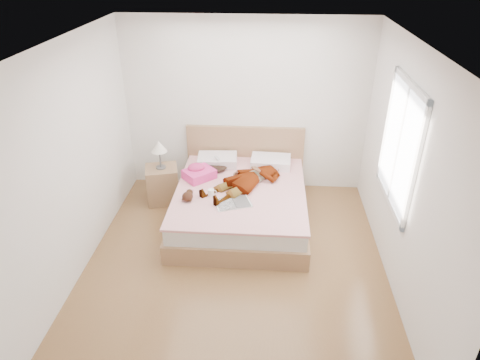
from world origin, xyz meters
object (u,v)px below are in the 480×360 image
at_px(coffee_mug, 211,192).
at_px(bed, 241,200).
at_px(towel, 199,173).
at_px(plush_toy, 188,196).
at_px(phone, 217,158).
at_px(nightstand, 162,182).
at_px(magazine, 233,203).
at_px(woman, 250,176).

bearing_deg(coffee_mug, bed, 38.20).
relative_size(bed, towel, 4.06).
distance_m(coffee_mug, plush_toy, 0.31).
distance_m(phone, towel, 0.40).
relative_size(phone, nightstand, 0.09).
bearing_deg(magazine, plush_toy, 175.17).
xyz_separation_m(bed, coffee_mug, (-0.37, -0.29, 0.28)).
distance_m(magazine, nightstand, 1.41).
bearing_deg(towel, magazine, -50.00).
relative_size(woman, towel, 2.96).
height_order(bed, plush_toy, bed).
height_order(bed, towel, bed).
bearing_deg(coffee_mug, nightstand, 141.98).
height_order(towel, plush_toy, towel).
distance_m(phone, nightstand, 0.89).
xyz_separation_m(woman, towel, (-0.73, 0.08, -0.02)).
height_order(magazine, nightstand, nightstand).
height_order(woman, towel, towel).
bearing_deg(magazine, woman, 71.84).
height_order(phone, bed, bed).
bearing_deg(nightstand, woman, -11.03).
distance_m(bed, nightstand, 1.24).
height_order(magazine, coffee_mug, coffee_mug).
xyz_separation_m(woman, coffee_mug, (-0.49, -0.39, -0.06)).
bearing_deg(plush_toy, nightstand, 124.77).
relative_size(phone, coffee_mug, 0.71).
xyz_separation_m(woman, magazine, (-0.19, -0.57, -0.09)).
bearing_deg(nightstand, phone, 10.13).
height_order(woman, bed, bed).
bearing_deg(nightstand, towel, -16.72).
bearing_deg(phone, nightstand, 142.66).
distance_m(phone, bed, 0.74).
bearing_deg(magazine, coffee_mug, 149.36).
bearing_deg(phone, coffee_mug, -136.55).
height_order(woman, plush_toy, woman).
distance_m(woman, phone, 0.64).
distance_m(bed, magazine, 0.53).
distance_m(towel, coffee_mug, 0.53).
relative_size(towel, magazine, 0.98).
xyz_separation_m(towel, plush_toy, (-0.05, -0.60, -0.02)).
relative_size(phone, plush_toy, 0.39).
xyz_separation_m(magazine, plush_toy, (-0.59, 0.05, 0.05)).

